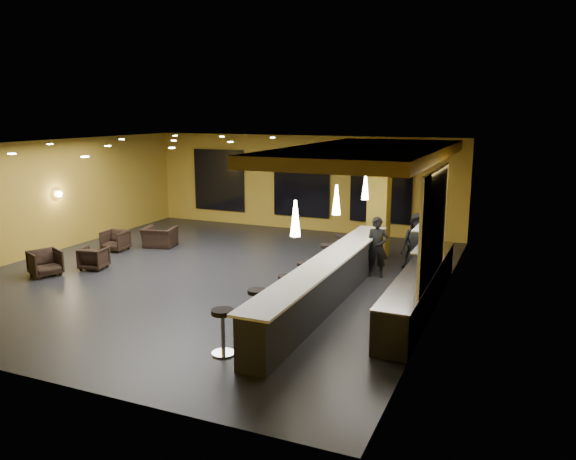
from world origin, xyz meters
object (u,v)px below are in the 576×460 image
at_px(armchair_b, 94,258).
at_px(bar_stool_5, 342,246).
at_px(armchair_a, 45,263).
at_px(bar_stool_0, 223,326).
at_px(pendant_1, 336,200).
at_px(armchair_d, 160,237).
at_px(staff_b, 415,244).
at_px(bar_stool_4, 328,255).
at_px(prep_counter, 419,289).
at_px(armchair_c, 115,241).
at_px(bar_counter, 328,282).
at_px(pendant_2, 365,187).
at_px(pendant_0, 295,218).
at_px(bar_stool_3, 304,273).
at_px(staff_c, 417,244).
at_px(staff_a, 377,247).
at_px(column, 379,200).
at_px(bar_stool_2, 286,287).
at_px(bar_stool_1, 257,303).

xyz_separation_m(armchair_b, bar_stool_5, (6.27, 3.24, 0.24)).
height_order(armchair_a, bar_stool_0, bar_stool_0).
height_order(pendant_1, armchair_d, pendant_1).
bearing_deg(staff_b, bar_stool_4, -155.26).
bearing_deg(prep_counter, armchair_c, 171.06).
xyz_separation_m(armchair_b, bar_stool_4, (6.24, 2.05, 0.23)).
height_order(staff_b, armchair_c, staff_b).
relative_size(armchair_c, bar_stool_4, 0.85).
distance_m(armchair_b, bar_stool_0, 7.11).
height_order(bar_counter, prep_counter, bar_counter).
distance_m(pendant_2, bar_stool_4, 2.14).
bearing_deg(pendant_1, pendant_0, -90.00).
relative_size(pendant_0, bar_stool_3, 0.95).
relative_size(staff_b, bar_stool_5, 1.72).
bearing_deg(staff_c, staff_a, -146.78).
height_order(armchair_b, bar_stool_5, bar_stool_5).
height_order(prep_counter, staff_b, staff_b).
bearing_deg(prep_counter, bar_stool_0, -125.91).
height_order(armchair_d, bar_stool_4, bar_stool_4).
relative_size(prep_counter, bar_stool_5, 6.92).
distance_m(prep_counter, armchair_a, 9.86).
xyz_separation_m(armchair_b, armchair_d, (0.12, 2.92, 0.01)).
relative_size(armchair_c, bar_stool_5, 0.83).
distance_m(column, bar_stool_2, 5.51).
height_order(armchair_c, bar_stool_5, bar_stool_5).
height_order(bar_counter, armchair_b, bar_counter).
height_order(bar_counter, staff_b, staff_b).
height_order(armchair_a, bar_stool_1, bar_stool_1).
height_order(bar_stool_0, bar_stool_1, bar_stool_0).
bearing_deg(bar_counter, bar_stool_5, 102.45).
bearing_deg(pendant_1, bar_stool_5, 104.54).
height_order(bar_counter, armchair_d, bar_counter).
distance_m(pendant_2, staff_b, 2.16).
distance_m(staff_a, bar_stool_2, 3.47).
bearing_deg(bar_counter, bar_stool_0, -103.76).
bearing_deg(bar_stool_4, armchair_a, -156.32).
bearing_deg(armchair_c, bar_stool_5, 5.98).
distance_m(prep_counter, armchair_d, 9.24).
distance_m(pendant_1, armchair_b, 7.31).
xyz_separation_m(prep_counter, bar_stool_5, (-2.74, 2.85, 0.13)).
xyz_separation_m(pendant_1, bar_stool_3, (-0.84, 0.09, -1.88)).
height_order(staff_b, bar_stool_4, staff_b).
distance_m(pendant_0, armchair_d, 8.77).
relative_size(staff_b, bar_stool_0, 1.74).
bearing_deg(bar_stool_3, staff_c, 48.52).
bearing_deg(staff_b, pendant_0, -113.25).
bearing_deg(pendant_1, bar_stool_3, 173.84).
relative_size(bar_stool_4, bar_stool_5, 0.98).
height_order(pendant_1, bar_stool_3, pendant_1).
distance_m(armchair_a, bar_stool_1, 7.02).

